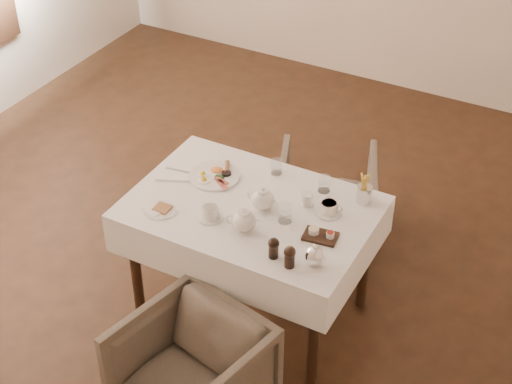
{
  "coord_description": "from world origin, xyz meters",
  "views": [
    {
      "loc": [
        2.17,
        -3.3,
        3.25
      ],
      "look_at": [
        0.61,
        -0.4,
        0.82
      ],
      "focal_mm": 55.0,
      "sensor_mm": 36.0,
      "label": 1
    }
  ],
  "objects": [
    {
      "name": "glass_left",
      "position": [
        0.58,
        -0.12,
        0.8
      ],
      "size": [
        0.07,
        0.07,
        0.09
      ],
      "primitive_type": "cylinder",
      "rotation": [
        0.0,
        0.0,
        0.11
      ],
      "color": "silver",
      "rests_on": "table"
    },
    {
      "name": "armchair_far",
      "position": [
        0.67,
        0.42,
        0.28
      ],
      "size": [
        0.78,
        0.79,
        0.56
      ],
      "primitive_type": "imported",
      "rotation": [
        0.0,
        0.0,
        3.52
      ],
      "color": "#51473B",
      "rests_on": "ground"
    },
    {
      "name": "breakfast_plate",
      "position": [
        0.3,
        -0.31,
        0.76
      ],
      "size": [
        0.28,
        0.28,
        0.04
      ],
      "rotation": [
        0.0,
        0.0,
        0.05
      ],
      "color": "white",
      "rests_on": "table"
    },
    {
      "name": "armchair_near",
      "position": [
        0.7,
        -1.23,
        0.29
      ],
      "size": [
        0.76,
        0.77,
        0.59
      ],
      "primitive_type": "imported",
      "rotation": [
        0.0,
        0.0,
        -0.23
      ],
      "color": "#51473B",
      "rests_on": "ground"
    },
    {
      "name": "glass_right",
      "position": [
        0.88,
        -0.14,
        0.8
      ],
      "size": [
        0.07,
        0.07,
        0.09
      ],
      "primitive_type": "cylinder",
      "rotation": [
        0.0,
        0.0,
        0.08
      ],
      "color": "silver",
      "rests_on": "table"
    },
    {
      "name": "teacup_near",
      "position": [
        0.46,
        -0.63,
        0.79
      ],
      "size": [
        0.14,
        0.14,
        0.07
      ],
      "rotation": [
        0.0,
        0.0,
        -0.08
      ],
      "color": "white",
      "rests_on": "table"
    },
    {
      "name": "fries_cup",
      "position": [
        1.11,
        -0.13,
        0.83
      ],
      "size": [
        0.08,
        0.08,
        0.17
      ],
      "rotation": [
        0.0,
        0.0,
        0.02
      ],
      "color": "silver",
      "rests_on": "table"
    },
    {
      "name": "glass_mid",
      "position": [
        0.81,
        -0.48,
        0.81
      ],
      "size": [
        0.08,
        0.08,
        0.1
      ],
      "primitive_type": "cylinder",
      "rotation": [
        0.0,
        0.0,
        -0.11
      ],
      "color": "silver",
      "rests_on": "table"
    },
    {
      "name": "side_plate",
      "position": [
        0.2,
        -0.71,
        0.76
      ],
      "size": [
        0.18,
        0.17,
        0.02
      ],
      "rotation": [
        0.0,
        0.0,
        -0.19
      ],
      "color": "white",
      "rests_on": "table"
    },
    {
      "name": "teacup_far",
      "position": [
        0.98,
        -0.31,
        0.79
      ],
      "size": [
        0.14,
        0.14,
        0.07
      ],
      "rotation": [
        0.0,
        0.0,
        0.2
      ],
      "color": "white",
      "rests_on": "table"
    },
    {
      "name": "table",
      "position": [
        0.6,
        -0.45,
        0.64
      ],
      "size": [
        1.28,
        0.88,
        0.75
      ],
      "color": "black",
      "rests_on": "ground"
    },
    {
      "name": "pepper_mill_right",
      "position": [
        0.99,
        -0.78,
        0.81
      ],
      "size": [
        0.07,
        0.07,
        0.12
      ],
      "primitive_type": null,
      "rotation": [
        0.0,
        0.0,
        0.3
      ],
      "color": "black",
      "rests_on": "table"
    },
    {
      "name": "condiment_board",
      "position": [
        1.03,
        -0.51,
        0.77
      ],
      "size": [
        0.18,
        0.14,
        0.04
      ],
      "rotation": [
        0.0,
        0.0,
        0.14
      ],
      "color": "black",
      "rests_on": "table"
    },
    {
      "name": "pepper_mill_left",
      "position": [
        0.89,
        -0.75,
        0.81
      ],
      "size": [
        0.07,
        0.07,
        0.11
      ],
      "primitive_type": null,
      "rotation": [
        0.0,
        0.0,
        -0.21
      ],
      "color": "black",
      "rests_on": "table"
    },
    {
      "name": "silver_pot",
      "position": [
        1.08,
        -0.71,
        0.82
      ],
      "size": [
        0.12,
        0.1,
        0.12
      ],
      "primitive_type": null,
      "rotation": [
        0.0,
        0.0,
        -0.08
      ],
      "color": "white",
      "rests_on": "table"
    },
    {
      "name": "cutlery_fork",
      "position": [
        0.11,
        -0.35,
        0.76
      ],
      "size": [
        0.2,
        0.04,
        0.0
      ],
      "primitive_type": "cube",
      "rotation": [
        0.0,
        0.0,
        1.7
      ],
      "color": "silver",
      "rests_on": "table"
    },
    {
      "name": "cutlery_knife",
      "position": [
        0.12,
        -0.45,
        0.76
      ],
      "size": [
        0.19,
        0.1,
        0.0
      ],
      "primitive_type": "cube",
      "rotation": [
        0.0,
        0.0,
        2.0
      ],
      "color": "silver",
      "rests_on": "table"
    },
    {
      "name": "teapot_front",
      "position": [
        0.67,
        -0.64,
        0.82
      ],
      "size": [
        0.21,
        0.19,
        0.14
      ],
      "primitive_type": null,
      "rotation": [
        0.0,
        0.0,
        0.39
      ],
      "color": "white",
      "rests_on": "table"
    },
    {
      "name": "creamer",
      "position": [
        0.85,
        -0.3,
        0.79
      ],
      "size": [
        0.08,
        0.08,
        0.07
      ],
      "primitive_type": "cylinder",
      "rotation": [
        0.0,
        0.0,
        0.42
      ],
      "color": "white",
      "rests_on": "table"
    },
    {
      "name": "teapot_centre",
      "position": [
        0.66,
        -0.44,
        0.82
      ],
      "size": [
        0.17,
        0.13,
        0.13
      ],
      "primitive_type": null,
      "rotation": [
        0.0,
        0.0,
        0.03
      ],
      "color": "white",
      "rests_on": "table"
    }
  ]
}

